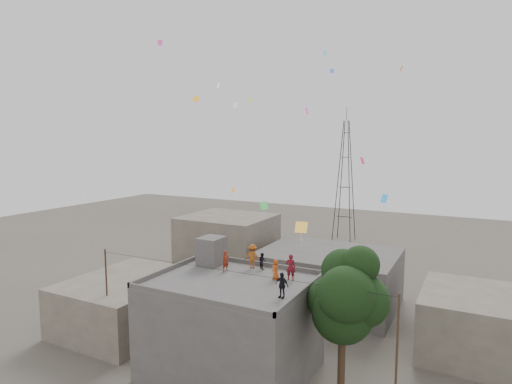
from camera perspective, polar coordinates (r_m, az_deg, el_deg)
ground at (r=30.53m, az=-3.27°, el=-22.69°), size 140.00×140.00×0.00m
main_building at (r=29.15m, az=-3.32°, el=-17.46°), size 10.00×8.00×6.10m
parapet at (r=27.99m, az=-3.36°, el=-11.48°), size 10.00×8.00×0.30m
stair_head_box at (r=31.50m, az=-5.96°, el=-7.80°), size 1.60×1.80×2.00m
neighbor_west at (r=37.33m, az=-16.73°, el=-13.91°), size 8.00×10.00×4.00m
neighbor_north at (r=40.57m, az=9.62°, el=-11.26°), size 12.00×9.00×5.00m
neighbor_northwest at (r=46.88m, az=-3.78°, el=-7.42°), size 9.00×8.00×7.00m
neighbor_east at (r=35.19m, az=27.05°, el=-15.34°), size 7.00×8.00×4.40m
tree at (r=25.80m, az=11.96°, el=-13.59°), size 4.90×4.60×9.10m
utility_line at (r=27.62m, az=-3.79°, el=-17.13°), size 20.12×0.62×7.40m
transmission_tower at (r=65.48m, az=11.79°, el=1.47°), size 2.97×2.97×20.01m
person_red_adult at (r=28.04m, az=4.64°, el=-9.96°), size 0.69×0.53×1.70m
person_orange_child at (r=28.16m, az=2.64°, el=-10.26°), size 0.77×0.74×1.33m
person_dark_child at (r=30.33m, az=0.84°, el=-9.17°), size 0.71×0.67×1.15m
person_dark_adult at (r=25.01m, az=3.45°, el=-12.29°), size 0.93×0.52×1.50m
person_orange_adult at (r=30.46m, az=-0.46°, el=-8.56°), size 1.21×0.85×1.70m
person_red_child at (r=29.85m, az=-4.07°, el=-9.16°), size 0.53×0.62×1.45m
kites at (r=32.40m, az=3.22°, el=8.35°), size 19.14×19.97×12.94m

